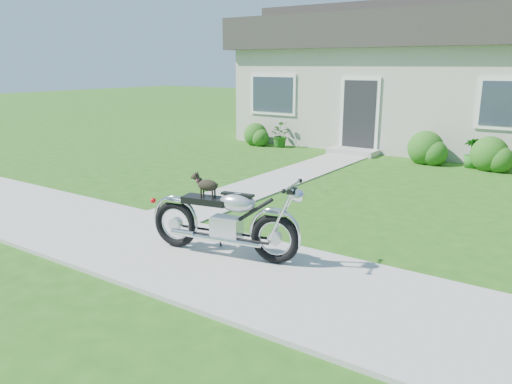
# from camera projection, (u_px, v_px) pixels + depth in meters

# --- Properties ---
(ground) EXTENTS (80.00, 80.00, 0.00)m
(ground) POSITION_uv_depth(u_px,v_px,m) (195.00, 257.00, 6.80)
(ground) COLOR #235114
(ground) RESTS_ON ground
(sidewalk) EXTENTS (24.00, 2.20, 0.04)m
(sidewalk) POSITION_uv_depth(u_px,v_px,m) (195.00, 255.00, 6.80)
(sidewalk) COLOR #9E9B93
(sidewalk) RESTS_ON ground
(walkway) EXTENTS (1.20, 8.00, 0.03)m
(walkway) POSITION_uv_depth(u_px,v_px,m) (289.00, 176.00, 11.61)
(walkway) COLOR #9E9B93
(walkway) RESTS_ON ground
(house) EXTENTS (12.60, 7.03, 4.50)m
(house) POSITION_uv_depth(u_px,v_px,m) (443.00, 77.00, 15.84)
(house) COLOR beige
(house) RESTS_ON ground
(shrub_row) EXTENTS (9.89, 1.01, 1.01)m
(shrub_row) POSITION_uv_depth(u_px,v_px,m) (456.00, 151.00, 12.73)
(shrub_row) COLOR #255917
(shrub_row) RESTS_ON ground
(potted_plant_left) EXTENTS (0.87, 0.83, 0.76)m
(potted_plant_left) POSITION_uv_depth(u_px,v_px,m) (279.00, 135.00, 15.72)
(potted_plant_left) COLOR #1E5215
(potted_plant_left) RESTS_ON ground
(potted_plant_right) EXTENTS (0.60, 0.60, 0.77)m
(potted_plant_right) POSITION_uv_depth(u_px,v_px,m) (472.00, 153.00, 12.56)
(potted_plant_right) COLOR #26711F
(potted_plant_right) RESTS_ON ground
(motorcycle_with_dog) EXTENTS (2.21, 0.74, 1.10)m
(motorcycle_with_dog) POSITION_uv_depth(u_px,v_px,m) (226.00, 220.00, 6.64)
(motorcycle_with_dog) COLOR black
(motorcycle_with_dog) RESTS_ON sidewalk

